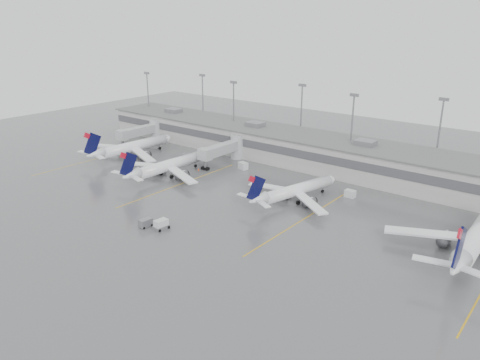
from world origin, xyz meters
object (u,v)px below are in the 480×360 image
Objects in this scene: jet_mid_right at (294,190)px; jet_far_right at (476,237)px; baggage_tug at (161,225)px; jet_mid_left at (167,166)px; jet_far_left at (131,147)px.

jet_mid_right is 37.84m from jet_far_right.
jet_far_right is at bearing 32.86° from baggage_tug.
jet_mid_left is at bearing -157.02° from jet_mid_right.
baggage_tug is (-50.40, -26.48, -2.64)m from jet_far_right.
jet_mid_right is 0.78× the size of jet_far_right.
jet_far_left is 22.19m from jet_mid_left.
baggage_tug is (-12.61, -28.22, -1.96)m from jet_mid_right.
jet_mid_left reaches higher than baggage_tug.
jet_mid_left is at bearing -12.83° from jet_far_left.
jet_far_left is 0.92× the size of jet_far_right.
jet_mid_right is 30.97m from baggage_tug.
jet_far_left reaches higher than baggage_tug.
jet_far_right reaches higher than baggage_tug.
jet_far_left is at bearing 177.69° from jet_far_right.
jet_far_left is 1.05× the size of jet_mid_left.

